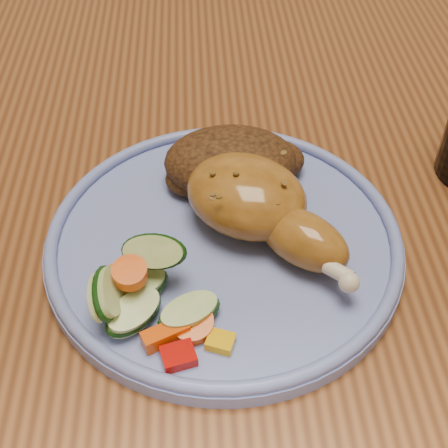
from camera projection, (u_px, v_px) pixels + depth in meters
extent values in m
cube|color=brown|center=(240.00, 173.00, 0.58)|extent=(0.90, 1.40, 0.04)
cube|color=brown|center=(25.00, 116.00, 1.28)|extent=(0.06, 0.06, 0.71)
cube|color=brown|center=(400.00, 105.00, 1.31)|extent=(0.06, 0.06, 0.71)
cube|color=#4C2D16|center=(216.00, 105.00, 1.18)|extent=(0.42, 0.42, 0.04)
cylinder|color=#4C2D16|center=(128.00, 259.00, 1.21)|extent=(0.04, 0.04, 0.41)
cylinder|color=#4C2D16|center=(137.00, 144.00, 1.46)|extent=(0.04, 0.04, 0.41)
cylinder|color=#4C2D16|center=(313.00, 251.00, 1.22)|extent=(0.04, 0.04, 0.41)
cylinder|color=#4C2D16|center=(290.00, 139.00, 1.47)|extent=(0.04, 0.04, 0.41)
cylinder|color=#6777BD|center=(224.00, 243.00, 0.48)|extent=(0.27, 0.27, 0.01)
torus|color=#6777BD|center=(224.00, 233.00, 0.47)|extent=(0.27, 0.27, 0.01)
ellipsoid|color=#996120|center=(246.00, 195.00, 0.47)|extent=(0.12, 0.12, 0.05)
ellipsoid|color=#996120|center=(303.00, 239.00, 0.45)|extent=(0.08, 0.08, 0.04)
sphere|color=beige|center=(349.00, 283.00, 0.42)|extent=(0.01, 0.01, 0.01)
ellipsoid|color=#472811|center=(230.00, 161.00, 0.51)|extent=(0.11, 0.08, 0.05)
ellipsoid|color=#472811|center=(272.00, 160.00, 0.52)|extent=(0.05, 0.04, 0.03)
ellipsoid|color=#472811|center=(193.00, 178.00, 0.51)|extent=(0.04, 0.04, 0.02)
cube|color=#A50A05|center=(178.00, 356.00, 0.40)|extent=(0.03, 0.02, 0.01)
cube|color=#E5A507|center=(221.00, 342.00, 0.41)|extent=(0.02, 0.02, 0.01)
cylinder|color=#F75108|center=(116.00, 283.00, 0.44)|extent=(0.03, 0.03, 0.02)
cube|color=#F75108|center=(165.00, 335.00, 0.41)|extent=(0.03, 0.02, 0.01)
cylinder|color=#F75108|center=(192.00, 324.00, 0.41)|extent=(0.03, 0.03, 0.01)
cylinder|color=#F75108|center=(130.00, 273.00, 0.41)|extent=(0.02, 0.02, 0.01)
cylinder|color=#C7DB8E|center=(189.00, 313.00, 0.42)|extent=(0.06, 0.06, 0.02)
cylinder|color=#C7DB8E|center=(154.00, 251.00, 0.43)|extent=(0.05, 0.04, 0.04)
cylinder|color=#C7DB8E|center=(133.00, 313.00, 0.41)|extent=(0.06, 0.06, 0.02)
cylinder|color=#C7DB8E|center=(106.00, 293.00, 0.41)|extent=(0.03, 0.04, 0.04)
cylinder|color=#C7DB8E|center=(139.00, 287.00, 0.43)|extent=(0.06, 0.06, 0.02)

